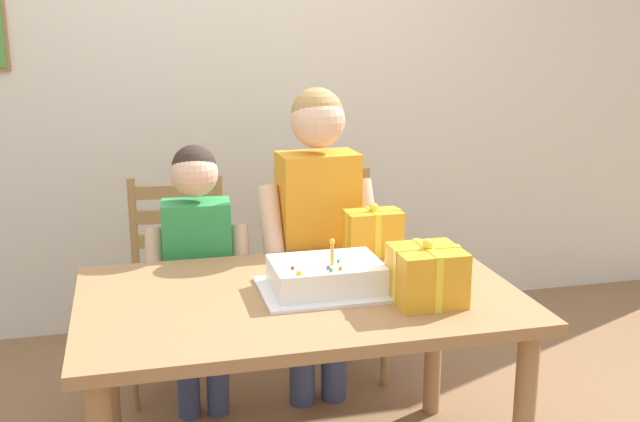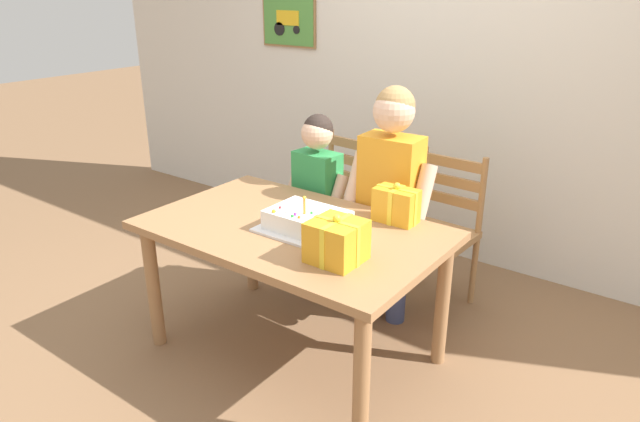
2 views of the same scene
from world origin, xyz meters
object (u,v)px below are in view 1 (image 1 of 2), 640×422
at_px(child_younger, 198,257).
at_px(gift_box_red_large, 427,275).
at_px(dining_table, 300,319).
at_px(child_older, 318,218).
at_px(gift_box_beside_cake, 373,232).
at_px(birthday_cake, 326,278).
at_px(chair_right, 332,272).
at_px(chair_left, 178,285).

bearing_deg(child_younger, gift_box_red_large, -48.61).
height_order(dining_table, gift_box_red_large, gift_box_red_large).
bearing_deg(child_younger, child_older, -0.05).
height_order(gift_box_beside_cake, child_younger, child_younger).
distance_m(birthday_cake, chair_right, 0.98).
height_order(birthday_cake, child_older, child_older).
bearing_deg(child_older, chair_left, 150.31).
distance_m(dining_table, child_older, 0.64).
relative_size(gift_box_beside_cake, child_younger, 0.19).
relative_size(gift_box_red_large, child_older, 0.16).
relative_size(dining_table, chair_right, 1.58).
relative_size(dining_table, chair_left, 1.58).
relative_size(chair_left, child_older, 0.69).
bearing_deg(chair_right, gift_box_beside_cake, -88.40).
xyz_separation_m(gift_box_red_large, child_older, (-0.17, 0.75, 0.01)).
bearing_deg(chair_right, child_younger, -153.63).
relative_size(birthday_cake, gift_box_beside_cake, 2.02).
bearing_deg(child_older, chair_right, 65.04).
xyz_separation_m(birthday_cake, child_older, (0.12, 0.58, 0.05)).
relative_size(child_older, child_younger, 1.18).
relative_size(birthday_cake, child_younger, 0.39).
bearing_deg(gift_box_beside_cake, chair_right, 91.60).
xyz_separation_m(birthday_cake, chair_right, (0.26, 0.90, -0.30)).
xyz_separation_m(gift_box_beside_cake, child_younger, (-0.65, 0.23, -0.12)).
distance_m(chair_right, child_younger, 0.74).
height_order(birthday_cake, chair_left, chair_left).
xyz_separation_m(gift_box_beside_cake, chair_right, (-0.02, 0.54, -0.34)).
bearing_deg(gift_box_beside_cake, chair_left, 142.96).
bearing_deg(gift_box_beside_cake, child_younger, 160.94).
bearing_deg(chair_left, birthday_cake, -64.00).
bearing_deg(chair_left, dining_table, -68.75).
xyz_separation_m(gift_box_beside_cake, child_older, (-0.16, 0.22, 0.01)).
bearing_deg(dining_table, child_older, 70.29).
bearing_deg(birthday_cake, gift_box_red_large, -30.25).
xyz_separation_m(dining_table, birthday_cake, (0.09, -0.01, 0.14)).
xyz_separation_m(birthday_cake, child_younger, (-0.37, 0.58, -0.08)).
bearing_deg(birthday_cake, child_older, 78.72).
xyz_separation_m(dining_table, gift_box_red_large, (0.38, -0.17, 0.18)).
distance_m(gift_box_beside_cake, child_younger, 0.70).
height_order(birthday_cake, gift_box_beside_cake, gift_box_beside_cake).
relative_size(chair_right, child_younger, 0.81).
height_order(birthday_cake, chair_right, chair_right).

